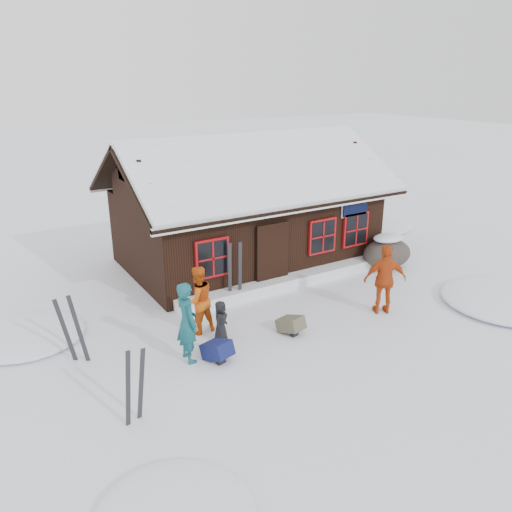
# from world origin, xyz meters

# --- Properties ---
(ground) EXTENTS (120.00, 120.00, 0.00)m
(ground) POSITION_xyz_m (0.00, 0.00, 0.00)
(ground) COLOR white
(ground) RESTS_ON ground
(mountain_hut) EXTENTS (8.90, 6.09, 4.42)m
(mountain_hut) POSITION_xyz_m (1.50, 4.98, 1.58)
(mountain_hut) COLOR black
(mountain_hut) RESTS_ON ground
(snow_drift) EXTENTS (7.60, 0.60, 0.35)m
(snow_drift) POSITION_xyz_m (1.50, 2.25, 0.17)
(snow_drift) COLOR white
(snow_drift) RESTS_ON ground
(snow_mounds) EXTENTS (20.60, 13.20, 0.48)m
(snow_mounds) POSITION_xyz_m (1.65, 1.86, 0.00)
(snow_mounds) COLOR white
(snow_mounds) RESTS_ON ground
(skier_teal) EXTENTS (0.46, 0.70, 1.90)m
(skier_teal) POSITION_xyz_m (-2.99, -0.03, 0.95)
(skier_teal) COLOR #114B54
(skier_teal) RESTS_ON ground
(skier_orange_left) EXTENTS (0.92, 0.75, 1.77)m
(skier_orange_left) POSITION_xyz_m (-2.22, 1.05, 0.89)
(skier_orange_left) COLOR #C74D0E
(skier_orange_left) RESTS_ON ground
(skier_orange_right) EXTENTS (1.23, 0.97, 1.95)m
(skier_orange_right) POSITION_xyz_m (2.56, -0.57, 0.98)
(skier_orange_right) COLOR #BA4013
(skier_orange_right) RESTS_ON ground
(skier_crouched) EXTENTS (0.59, 0.58, 1.03)m
(skier_crouched) POSITION_xyz_m (-1.93, 0.39, 0.52)
(skier_crouched) COLOR black
(skier_crouched) RESTS_ON ground
(boulder) EXTENTS (1.77, 1.33, 1.04)m
(boulder) POSITION_xyz_m (5.19, 1.89, 0.53)
(boulder) COLOR #433B36
(boulder) RESTS_ON ground
(ski_pair_left) EXTENTS (0.50, 0.12, 1.54)m
(ski_pair_left) POSITION_xyz_m (-4.70, -1.49, 0.72)
(ski_pair_left) COLOR black
(ski_pair_left) RESTS_ON ground
(ski_pair_mid) EXTENTS (0.62, 0.24, 1.67)m
(ski_pair_mid) POSITION_xyz_m (-5.21, 1.24, 0.79)
(ski_pair_mid) COLOR black
(ski_pair_mid) RESTS_ON ground
(ski_pair_right) EXTENTS (0.42, 0.14, 1.82)m
(ski_pair_right) POSITION_xyz_m (-0.51, 2.20, 0.86)
(ski_pair_right) COLOR black
(ski_pair_right) RESTS_ON ground
(ski_poles) EXTENTS (0.21, 0.11, 1.20)m
(ski_poles) POSITION_xyz_m (4.21, 0.91, 0.56)
(ski_poles) COLOR black
(ski_poles) RESTS_ON ground
(backpack_blue) EXTENTS (0.65, 0.75, 0.35)m
(backpack_blue) POSITION_xyz_m (-2.44, -0.39, 0.18)
(backpack_blue) COLOR #11184C
(backpack_blue) RESTS_ON ground
(backpack_olive) EXTENTS (0.60, 0.71, 0.34)m
(backpack_olive) POSITION_xyz_m (-0.27, -0.23, 0.17)
(backpack_olive) COLOR #504B39
(backpack_olive) RESTS_ON ground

